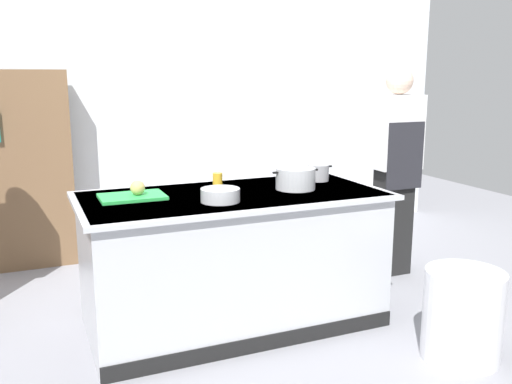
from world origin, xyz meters
TOP-DOWN VIEW (x-y plane):
  - ground_plane at (0.00, 0.00)m, footprint 10.00×10.00m
  - back_wall at (0.00, 2.10)m, footprint 6.40×0.12m
  - counter_island at (0.00, -0.00)m, footprint 1.98×0.98m
  - cutting_board at (-0.63, 0.11)m, footprint 0.40×0.28m
  - onion at (-0.60, 0.10)m, footprint 0.09×0.09m
  - stock_pot at (0.44, -0.03)m, footprint 0.33×0.27m
  - sauce_pan at (0.73, 0.18)m, footprint 0.22×0.16m
  - mixing_bowl at (-0.15, -0.19)m, footprint 0.24×0.24m
  - juice_cup at (-0.02, 0.24)m, footprint 0.07×0.07m
  - trash_bin at (1.07, -0.98)m, footprint 0.46×0.46m
  - person_chef at (1.58, 0.39)m, footprint 0.38×0.25m
  - bookshelf at (-1.39, 1.80)m, footprint 1.10×0.31m

SIDE VIEW (x-z plane):
  - ground_plane at x=0.00m, z-range 0.00..0.00m
  - trash_bin at x=1.07m, z-range 0.00..0.54m
  - counter_island at x=0.00m, z-range 0.02..0.92m
  - bookshelf at x=-1.39m, z-range 0.00..1.70m
  - cutting_board at x=-0.63m, z-range 0.90..0.92m
  - person_chef at x=1.58m, z-range 0.05..1.77m
  - mixing_bowl at x=-0.15m, z-range 0.90..0.98m
  - juice_cup at x=-0.02m, z-range 0.90..1.00m
  - sauce_pan at x=0.73m, z-range 0.90..1.02m
  - onion at x=-0.60m, z-range 0.92..1.01m
  - stock_pot at x=0.44m, z-range 0.90..1.04m
  - back_wall at x=0.00m, z-range 0.00..3.00m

